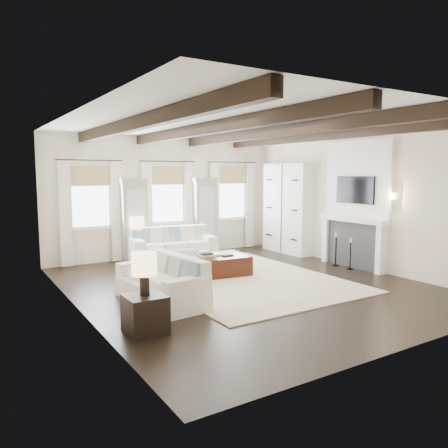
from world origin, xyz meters
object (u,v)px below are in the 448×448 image
sofa_back (172,248)px  sofa_left (164,284)px  side_table_front (145,314)px  side_table_back (138,252)px  ottoman (209,265)px

sofa_back → sofa_left: 3.38m
side_table_front → sofa_back: bearing=60.3°
side_table_back → sofa_back: bearing=-27.0°
side_table_front → side_table_back: 4.88m
ottoman → side_table_front: bearing=-127.6°
sofa_left → ottoman: sofa_left is taller
ottoman → sofa_back: bearing=100.4°
ottoman → side_table_back: side_table_back is taller
ottoman → side_table_front: side_table_front is taller
sofa_back → side_table_front: sofa_back is taller
ottoman → side_table_back: (-0.87, 2.06, 0.07)m
side_table_front → ottoman: bearing=45.5°
sofa_back → ottoman: size_ratio=1.33×
sofa_back → sofa_left: (-1.57, -2.99, -0.04)m
sofa_back → ottoman: 1.68m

